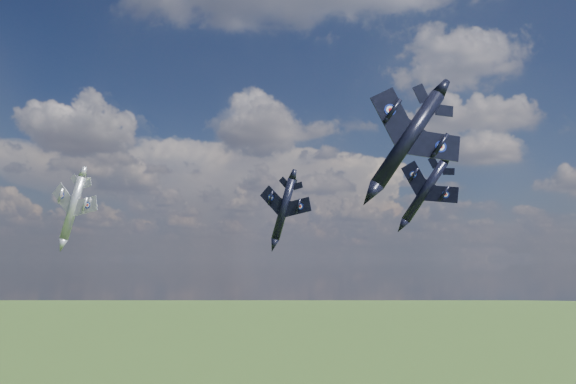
% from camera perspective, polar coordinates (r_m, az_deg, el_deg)
% --- Properties ---
extents(jet_lead_navy, '(14.11, 16.53, 5.82)m').
position_cam_1_polar(jet_lead_navy, '(92.08, -0.44, -1.75)').
color(jet_lead_navy, black).
extents(jet_right_navy, '(14.93, 17.96, 8.98)m').
position_cam_1_polar(jet_right_navy, '(56.48, 12.07, 5.26)').
color(jet_right_navy, black).
extents(jet_high_navy, '(14.61, 18.03, 9.19)m').
position_cam_1_polar(jet_high_navy, '(95.99, 13.72, 0.06)').
color(jet_high_navy, black).
extents(jet_left_silver, '(13.49, 16.13, 5.90)m').
position_cam_1_polar(jet_left_silver, '(94.38, -21.01, -1.50)').
color(jet_left_silver, gray).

